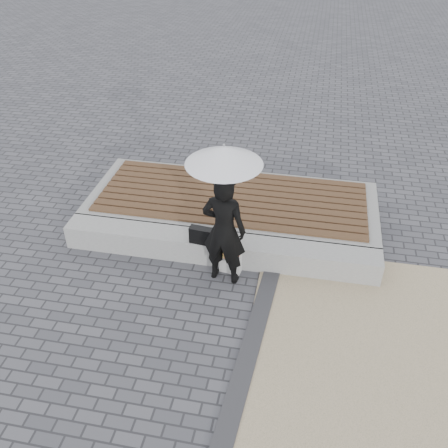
{
  "coord_description": "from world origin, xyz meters",
  "views": [
    {
      "loc": [
        1.27,
        -4.44,
        5.06
      ],
      "look_at": [
        0.17,
        1.16,
        1.0
      ],
      "focal_mm": 39.78,
      "sensor_mm": 36.0,
      "label": 1
    }
  ],
  "objects_px": {
    "seating_ledge": "(219,248)",
    "handbag": "(202,236)",
    "parasol": "(224,155)",
    "canvas_tote": "(231,262)",
    "woman": "(224,230)"
  },
  "relations": [
    {
      "from": "seating_ledge",
      "to": "handbag",
      "type": "height_order",
      "value": "handbag"
    },
    {
      "from": "woman",
      "to": "canvas_tote",
      "type": "distance_m",
      "value": 0.74
    },
    {
      "from": "seating_ledge",
      "to": "handbag",
      "type": "relative_size",
      "value": 13.0
    },
    {
      "from": "seating_ledge",
      "to": "woman",
      "type": "distance_m",
      "value": 0.83
    },
    {
      "from": "woman",
      "to": "seating_ledge",
      "type": "bearing_deg",
      "value": -61.35
    },
    {
      "from": "seating_ledge",
      "to": "handbag",
      "type": "bearing_deg",
      "value": -143.93
    },
    {
      "from": "seating_ledge",
      "to": "canvas_tote",
      "type": "height_order",
      "value": "seating_ledge"
    },
    {
      "from": "handbag",
      "to": "seating_ledge",
      "type": "bearing_deg",
      "value": 42.11
    },
    {
      "from": "seating_ledge",
      "to": "parasol",
      "type": "relative_size",
      "value": 3.79
    },
    {
      "from": "woman",
      "to": "handbag",
      "type": "distance_m",
      "value": 0.6
    },
    {
      "from": "seating_ledge",
      "to": "parasol",
      "type": "height_order",
      "value": "parasol"
    },
    {
      "from": "parasol",
      "to": "handbag",
      "type": "distance_m",
      "value": 1.62
    },
    {
      "from": "parasol",
      "to": "canvas_tote",
      "type": "bearing_deg",
      "value": 66.61
    },
    {
      "from": "parasol",
      "to": "canvas_tote",
      "type": "height_order",
      "value": "parasol"
    },
    {
      "from": "handbag",
      "to": "canvas_tote",
      "type": "bearing_deg",
      "value": -7.78
    }
  ]
}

